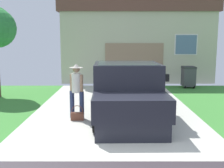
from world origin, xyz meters
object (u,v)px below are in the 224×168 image
at_px(pickup_truck, 126,93).
at_px(house_with_garage, 134,38).
at_px(handbag, 77,116).
at_px(wheeled_trash_bin, 188,76).
at_px(person_with_hat, 76,87).

xyz_separation_m(pickup_truck, house_with_garage, (0.99, 9.38, 1.76)).
distance_m(handbag, wheeled_trash_bin, 7.45).
distance_m(person_with_hat, handbag, 0.83).
bearing_deg(pickup_truck, wheeled_trash_bin, -123.56).
xyz_separation_m(person_with_hat, house_with_garage, (2.48, 9.53, 1.55)).
height_order(pickup_truck, house_with_garage, house_with_garage).
bearing_deg(handbag, pickup_truck, 14.13).
xyz_separation_m(pickup_truck, handbag, (-1.46, -0.37, -0.60)).
bearing_deg(handbag, wheeled_trash_bin, 49.51).
bearing_deg(house_with_garage, pickup_truck, -96.04).
bearing_deg(person_with_hat, pickup_truck, 26.70).
bearing_deg(pickup_truck, person_with_hat, 4.91).
relative_size(handbag, wheeled_trash_bin, 0.42).
height_order(person_with_hat, handbag, person_with_hat).
height_order(handbag, wheeled_trash_bin, wheeled_trash_bin).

